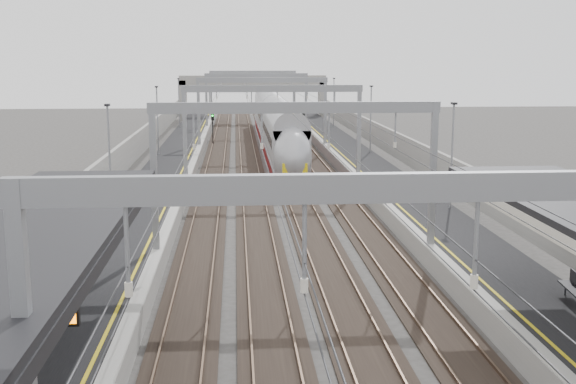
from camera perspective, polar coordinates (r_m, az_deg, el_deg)
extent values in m
cube|color=black|center=(55.90, -9.59, 1.13)|extent=(4.00, 120.00, 1.00)
cube|color=black|center=(56.65, 6.74, 1.33)|extent=(4.00, 120.00, 1.00)
cube|color=black|center=(55.75, -5.99, 0.72)|extent=(2.40, 140.00, 0.08)
cube|color=brown|center=(55.76, -6.73, 0.80)|extent=(0.07, 140.00, 0.14)
cube|color=brown|center=(55.71, -5.25, 0.82)|extent=(0.07, 140.00, 0.14)
cube|color=black|center=(55.73, -2.91, 0.76)|extent=(2.40, 140.00, 0.08)
cube|color=brown|center=(55.70, -3.65, 0.84)|extent=(0.07, 140.00, 0.14)
cube|color=brown|center=(55.73, -2.17, 0.86)|extent=(0.07, 140.00, 0.14)
cube|color=black|center=(55.87, 0.17, 0.80)|extent=(2.40, 140.00, 0.08)
cube|color=brown|center=(55.81, -0.57, 0.88)|extent=(0.07, 140.00, 0.14)
cube|color=brown|center=(55.91, 0.91, 0.90)|extent=(0.07, 140.00, 0.14)
cube|color=black|center=(56.17, 3.23, 0.83)|extent=(2.40, 140.00, 0.08)
cube|color=brown|center=(56.07, 2.50, 0.91)|extent=(0.07, 140.00, 0.14)
cube|color=brown|center=(56.25, 3.95, 0.93)|extent=(0.07, 140.00, 0.14)
cube|color=gray|center=(13.50, -20.01, -12.86)|extent=(0.28, 0.28, 6.60)
cube|color=gray|center=(12.39, 8.26, 0.35)|extent=(13.00, 0.25, 0.50)
cube|color=gray|center=(32.53, -10.54, 1.15)|extent=(0.28, 0.28, 6.60)
cube|color=gray|center=(33.54, 11.38, 1.40)|extent=(0.28, 0.28, 6.60)
cube|color=gray|center=(32.09, 0.60, 6.68)|extent=(13.00, 0.25, 0.50)
cube|color=gray|center=(52.29, -8.16, 4.73)|extent=(0.28, 0.28, 6.60)
cube|color=gray|center=(52.93, 5.63, 4.85)|extent=(0.28, 0.28, 6.60)
cube|color=gray|center=(52.02, -1.24, 8.17)|extent=(13.00, 0.25, 0.50)
cube|color=gray|center=(72.19, -7.08, 6.34)|extent=(0.28, 0.28, 6.60)
cube|color=gray|center=(72.65, 2.96, 6.43)|extent=(0.28, 0.28, 6.60)
cube|color=gray|center=(71.98, -2.06, 8.83)|extent=(13.00, 0.25, 0.50)
cube|color=gray|center=(92.12, -6.46, 7.25)|extent=(0.28, 0.28, 6.60)
cube|color=gray|center=(92.49, 1.43, 7.33)|extent=(0.28, 0.28, 6.60)
cube|color=gray|center=(91.97, -2.53, 9.21)|extent=(13.00, 0.25, 0.50)
cube|color=gray|center=(110.09, -6.10, 7.79)|extent=(0.28, 0.28, 6.60)
cube|color=gray|center=(110.39, 0.51, 7.86)|extent=(0.28, 0.28, 6.60)
cube|color=gray|center=(109.96, -2.80, 9.42)|extent=(13.00, 0.25, 0.50)
cylinder|color=#262628|center=(60.07, -5.94, 6.67)|extent=(0.03, 140.00, 0.03)
cylinder|color=#262628|center=(60.05, -3.06, 6.71)|extent=(0.03, 140.00, 0.03)
cylinder|color=#262628|center=(60.18, -0.19, 6.74)|extent=(0.03, 140.00, 0.03)
cylinder|color=#262628|center=(60.46, 2.67, 6.74)|extent=(0.03, 140.00, 0.03)
cylinder|color=black|center=(25.76, -19.96, -4.75)|extent=(0.20, 0.20, 4.00)
cube|color=black|center=(15.29, -19.13, -9.03)|extent=(1.60, 0.15, 0.55)
cube|color=orange|center=(15.21, -19.21, -9.13)|extent=(1.50, 0.02, 0.42)
cube|color=gray|center=(109.99, -2.80, 8.83)|extent=(22.00, 2.20, 1.40)
cube|color=gray|center=(110.37, -8.28, 7.12)|extent=(1.00, 2.20, 6.20)
cube|color=gray|center=(110.87, 2.69, 7.24)|extent=(1.00, 2.20, 6.20)
cube|color=gray|center=(56.13, -12.88, 2.19)|extent=(0.30, 120.00, 3.20)
cube|color=gray|center=(57.17, 9.92, 2.44)|extent=(0.30, 120.00, 3.20)
cube|color=maroon|center=(65.74, -0.49, 2.79)|extent=(2.85, 24.25, 0.84)
cube|color=#9C9CA1|center=(65.50, -0.49, 4.52)|extent=(2.85, 24.25, 3.16)
cube|color=black|center=(57.41, 0.05, 1.31)|extent=(2.11, 2.53, 0.53)
cube|color=maroon|center=(90.21, -1.49, 4.90)|extent=(2.85, 24.25, 0.84)
cube|color=#9C9CA1|center=(90.03, -1.50, 6.17)|extent=(2.85, 24.25, 3.16)
cube|color=black|center=(81.81, -1.22, 4.09)|extent=(2.11, 2.53, 0.53)
ellipsoid|color=#9C9CA1|center=(53.32, 0.35, 2.79)|extent=(2.85, 5.48, 4.43)
cube|color=yellow|center=(51.22, 0.55, 1.40)|extent=(1.79, 0.12, 1.58)
cube|color=black|center=(51.46, 0.51, 3.22)|extent=(1.69, 0.60, 0.99)
cube|color=black|center=(27.67, 21.59, -7.13)|extent=(0.65, 1.89, 0.06)
cylinder|color=black|center=(28.39, 21.07, -7.18)|extent=(0.06, 0.06, 0.43)
cylinder|color=black|center=(80.42, -5.96, 4.79)|extent=(0.12, 0.12, 3.00)
cube|color=black|center=(80.27, -5.99, 5.92)|extent=(0.32, 0.22, 0.75)
sphere|color=#0CE526|center=(80.13, -5.99, 6.02)|extent=(0.16, 0.16, 0.16)
cylinder|color=black|center=(80.30, 0.05, 4.84)|extent=(0.12, 0.12, 3.00)
cube|color=black|center=(80.16, 0.05, 5.97)|extent=(0.32, 0.22, 0.75)
sphere|color=red|center=(80.02, 0.06, 6.07)|extent=(0.16, 0.16, 0.16)
cylinder|color=black|center=(86.35, 1.23, 5.24)|extent=(0.12, 0.12, 3.00)
cube|color=black|center=(86.22, 1.23, 6.29)|extent=(0.32, 0.22, 0.75)
sphere|color=red|center=(86.08, 1.24, 6.39)|extent=(0.16, 0.16, 0.16)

